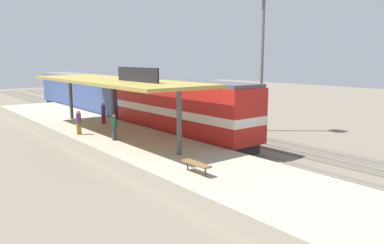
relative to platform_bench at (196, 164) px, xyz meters
The scene contains 13 objects.
ground_plane 13.83m from the platform_bench, 54.48° to the left, with size 120.00×120.00×0.00m, color #706656.
track_near 12.78m from the platform_bench, 61.83° to the left, with size 3.20×110.00×0.16m.
track_far 15.48m from the platform_bench, 46.59° to the left, with size 3.20×110.00×0.16m.
platform 11.33m from the platform_bench, 82.88° to the left, with size 6.00×44.00×0.90m, color #A89E89.
station_canopy 11.65m from the platform_bench, 82.82° to the left, with size 5.20×18.00×4.70m.
platform_bench is the anchor object (origin of this frame).
locomotive 11.16m from the platform_bench, 57.32° to the left, with size 2.93×14.43×4.44m.
passenger_carriage_single 28.02m from the platform_bench, 77.63° to the left, with size 2.90×20.00×4.24m.
freight_car 22.50m from the platform_bench, 61.88° to the left, with size 2.80×12.00×3.54m.
light_mast 17.57m from the platform_bench, 30.97° to the left, with size 1.10×1.10×11.70m.
person_waiting 8.82m from the platform_bench, 87.98° to the left, with size 0.34×0.34×1.71m.
person_walking 15.29m from the platform_bench, 80.63° to the left, with size 0.34×0.34×1.71m.
person_boarding 12.14m from the platform_bench, 93.60° to the left, with size 0.34×0.34×1.71m.
Camera 1 is at (-16.40, -24.04, 6.10)m, focal length 34.78 mm.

